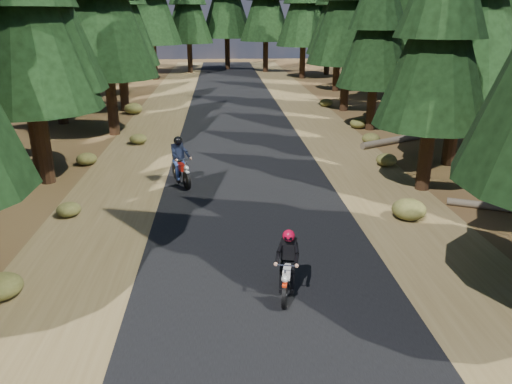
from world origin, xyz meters
TOP-DOWN VIEW (x-y plane):
  - ground at (0.00, 0.00)m, footprint 120.00×120.00m
  - road at (0.00, 5.00)m, footprint 6.00×100.00m
  - shoulder_l at (-4.60, 5.00)m, footprint 3.20×100.00m
  - shoulder_r at (4.60, 5.00)m, footprint 3.20×100.00m
  - log_near at (7.89, 11.32)m, footprint 5.03×2.95m
  - understory_shrubs at (0.80, 8.01)m, footprint 13.74×30.07m
  - rider_lead at (0.42, -2.12)m, footprint 0.84×1.70m
  - rider_follow at (-2.40, 5.60)m, footprint 1.26×2.01m

SIDE VIEW (x-z plane):
  - ground at x=0.00m, z-range 0.00..0.00m
  - shoulder_l at x=-4.60m, z-range 0.00..0.01m
  - shoulder_r at x=4.60m, z-range 0.00..0.01m
  - road at x=0.00m, z-range 0.00..0.01m
  - log_near at x=7.89m, z-range 0.00..0.32m
  - understory_shrubs at x=0.80m, z-range -0.06..0.60m
  - rider_lead at x=0.42m, z-range -0.24..1.22m
  - rider_follow at x=-2.40m, z-range -0.28..1.44m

